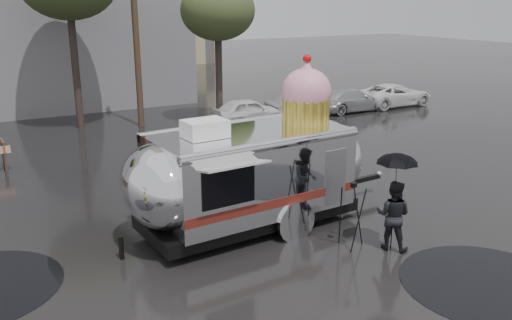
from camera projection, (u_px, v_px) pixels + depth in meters
ground at (228, 263)px, 11.97m from camera, size 120.00×120.00×0.00m
puddles at (191, 301)px, 10.47m from camera, size 13.50×9.26×0.01m
utility_pole at (135, 22)px, 23.53m from camera, size 1.60×0.28×9.00m
tree_right at (218, 11)px, 24.20m from camera, size 3.36×3.36×6.42m
parked_cars at (332, 99)px, 27.31m from camera, size 13.20×1.90×1.50m
airstream_trailer at (253, 169)px, 13.53m from camera, size 8.09×3.37×4.36m
person_right at (393, 215)px, 12.45m from camera, size 0.82×0.91×1.66m
umbrella_black at (397, 169)px, 12.13m from camera, size 1.16×1.16×2.34m
tripod at (353, 208)px, 12.51m from camera, size 0.65×0.61×1.60m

